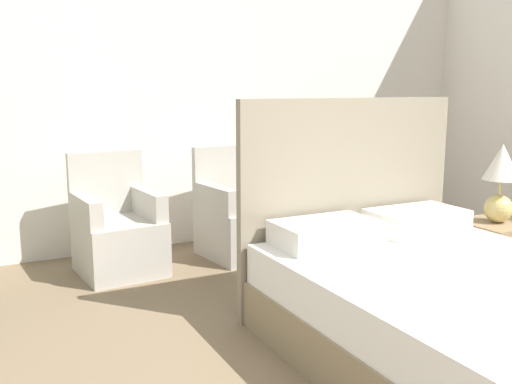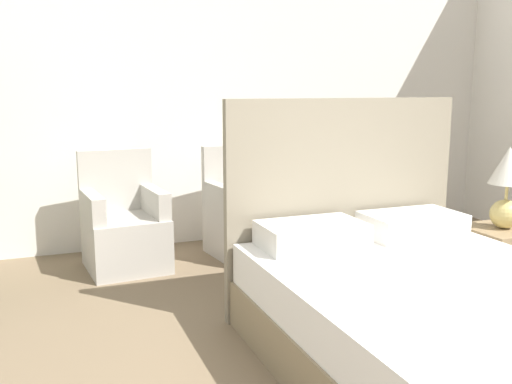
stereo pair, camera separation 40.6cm
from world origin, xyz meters
TOP-DOWN VIEW (x-y plane):
  - wall_back at (0.00, 4.04)m, footprint 10.00×0.06m
  - bed at (0.23, 1.19)m, footprint 1.56×2.10m
  - armchair_near_window_left at (-0.95, 3.44)m, footprint 0.63×0.66m
  - armchair_near_window_right at (0.07, 3.44)m, footprint 0.66×0.68m
  - nightstand at (1.31, 1.88)m, footprint 0.49×0.45m
  - table_lamp at (1.29, 1.87)m, footprint 0.25×0.25m

SIDE VIEW (x-z plane):
  - nightstand at x=1.31m, z-range 0.00..0.49m
  - armchair_near_window_left at x=-0.95m, z-range -0.17..0.74m
  - armchair_near_window_right at x=0.07m, z-range -0.17..0.74m
  - bed at x=0.23m, z-range -0.38..0.96m
  - table_lamp at x=1.29m, z-range 0.53..1.07m
  - wall_back at x=0.00m, z-range 0.00..2.90m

